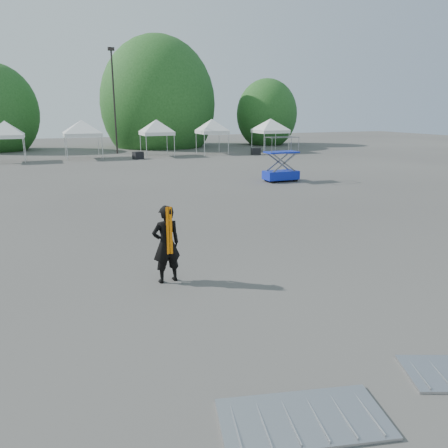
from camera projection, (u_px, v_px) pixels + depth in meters
name	position (u px, v px, depth m)	size (l,w,h in m)	color
ground	(183.00, 253.00, 13.12)	(120.00, 120.00, 0.00)	#474442
light_pole_east	(114.00, 95.00, 41.48)	(0.60, 0.25, 9.80)	black
tree_mid_e	(158.00, 104.00, 50.11)	(5.12, 5.12, 7.79)	#382314
tree_far_e	(267.00, 114.00, 53.37)	(3.84, 3.84, 5.84)	#382314
tent_d	(4.00, 124.00, 35.38)	(3.87, 3.87, 3.88)	silver
tent_e	(81.00, 123.00, 37.95)	(4.40, 4.40, 3.88)	silver
tent_f	(156.00, 123.00, 39.84)	(3.92, 3.92, 3.88)	silver
tent_g	(212.00, 122.00, 42.12)	(3.74, 3.74, 3.88)	silver
tent_h	(271.00, 121.00, 43.63)	(4.19, 4.19, 3.88)	silver
man	(166.00, 244.00, 10.73)	(0.77, 0.55, 1.96)	black
scissor_lift	(281.00, 159.00, 25.99)	(2.05, 1.03, 2.64)	#0C1F9C
barrier_left	(303.00, 418.00, 6.05)	(2.52, 1.66, 0.07)	#999CA1
crate_mid	(138.00, 155.00, 38.17)	(0.82, 0.64, 0.64)	black
crate_east	(256.00, 151.00, 41.84)	(0.84, 0.66, 0.66)	black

